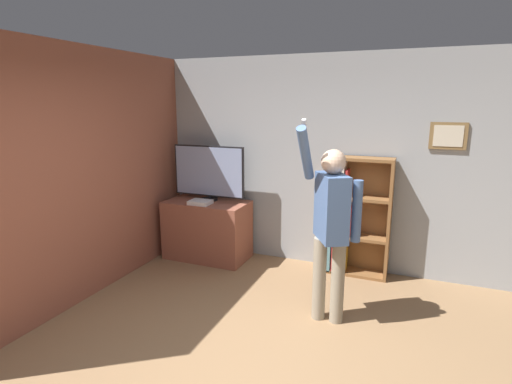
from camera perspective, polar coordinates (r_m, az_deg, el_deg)
name	(u,v)px	position (r m, az deg, el deg)	size (l,w,h in m)	color
wall_back	(322,163)	(5.19, 9.42, 4.08)	(6.26, 0.09, 2.70)	#9EA3A8
wall_side_brick	(112,169)	(4.95, -19.85, 3.07)	(0.06, 4.30, 2.70)	#93513D
tv_ledge	(207,230)	(5.55, -6.96, -5.37)	(1.12, 0.60, 0.80)	#93513D
television	(209,172)	(5.44, -6.74, 2.79)	(1.03, 0.22, 0.75)	black
game_console	(200,202)	(5.31, -7.97, -1.47)	(0.28, 0.22, 0.05)	white
bookshelf	(351,218)	(5.07, 13.48, -3.62)	(0.76, 0.28, 1.48)	brown
person	(331,220)	(3.82, 10.64, -3.97)	(0.56, 0.55, 1.98)	gray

